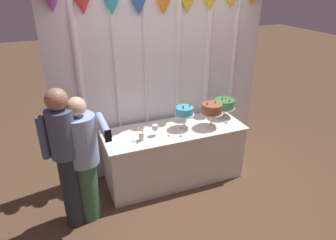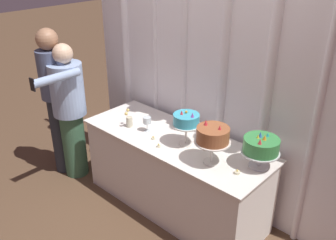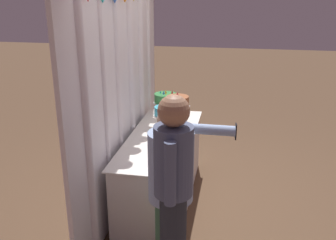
{
  "view_description": "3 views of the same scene",
  "coord_description": "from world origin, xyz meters",
  "px_view_note": "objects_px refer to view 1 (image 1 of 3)",
  "views": [
    {
      "loc": [
        -1.43,
        -3.27,
        2.66
      ],
      "look_at": [
        -0.06,
        0.17,
        0.91
      ],
      "focal_mm": 32.75,
      "sensor_mm": 36.0,
      "label": 1
    },
    {
      "loc": [
        2.02,
        -2.18,
        2.49
      ],
      "look_at": [
        -0.22,
        0.25,
        0.86
      ],
      "focal_mm": 39.54,
      "sensor_mm": 36.0,
      "label": 2
    },
    {
      "loc": [
        -3.82,
        -0.69,
        2.36
      ],
      "look_at": [
        -0.1,
        0.01,
        1.02
      ],
      "focal_mm": 40.1,
      "sensor_mm": 36.0,
      "label": 3
    }
  ],
  "objects_px": {
    "wine_glass": "(155,128)",
    "flower_vase": "(141,135)",
    "guest_man_pink_jacket": "(65,154)",
    "guest_girl_blue_dress": "(83,157)",
    "tealight_near_left": "(181,136)",
    "cake_display_rightmost": "(224,104)",
    "cake_table": "(174,154)",
    "cake_display_center": "(212,109)",
    "cake_display_leftmost": "(185,112)",
    "tealight_near_right": "(226,122)",
    "tealight_far_left": "(169,135)"
  },
  "relations": [
    {
      "from": "guest_man_pink_jacket",
      "to": "cake_table",
      "type": "bearing_deg",
      "value": 14.94
    },
    {
      "from": "cake_display_center",
      "to": "tealight_near_right",
      "type": "xyz_separation_m",
      "value": [
        0.25,
        0.01,
        -0.24
      ]
    },
    {
      "from": "cake_table",
      "to": "wine_glass",
      "type": "bearing_deg",
      "value": -166.43
    },
    {
      "from": "cake_table",
      "to": "flower_vase",
      "type": "height_order",
      "value": "flower_vase"
    },
    {
      "from": "flower_vase",
      "to": "guest_girl_blue_dress",
      "type": "relative_size",
      "value": 0.12
    },
    {
      "from": "flower_vase",
      "to": "tealight_near_right",
      "type": "distance_m",
      "value": 1.25
    },
    {
      "from": "guest_girl_blue_dress",
      "to": "wine_glass",
      "type": "bearing_deg",
      "value": 15.56
    },
    {
      "from": "guest_man_pink_jacket",
      "to": "wine_glass",
      "type": "bearing_deg",
      "value": 15.3
    },
    {
      "from": "cake_display_rightmost",
      "to": "tealight_near_right",
      "type": "xyz_separation_m",
      "value": [
        -0.07,
        -0.21,
        -0.18
      ]
    },
    {
      "from": "tealight_near_left",
      "to": "cake_display_rightmost",
      "type": "bearing_deg",
      "value": 22.12
    },
    {
      "from": "wine_glass",
      "to": "cake_display_center",
      "type": "bearing_deg",
      "value": -1.83
    },
    {
      "from": "tealight_far_left",
      "to": "wine_glass",
      "type": "bearing_deg",
      "value": 154.17
    },
    {
      "from": "wine_glass",
      "to": "tealight_near_right",
      "type": "relative_size",
      "value": 3.02
    },
    {
      "from": "cake_display_leftmost",
      "to": "tealight_far_left",
      "type": "distance_m",
      "value": 0.39
    },
    {
      "from": "flower_vase",
      "to": "guest_man_pink_jacket",
      "type": "relative_size",
      "value": 0.11
    },
    {
      "from": "cake_display_rightmost",
      "to": "guest_girl_blue_dress",
      "type": "xyz_separation_m",
      "value": [
        -2.06,
        -0.45,
        -0.14
      ]
    },
    {
      "from": "tealight_near_left",
      "to": "guest_man_pink_jacket",
      "type": "bearing_deg",
      "value": -173.58
    },
    {
      "from": "tealight_near_left",
      "to": "tealight_near_right",
      "type": "bearing_deg",
      "value": 9.55
    },
    {
      "from": "cake_table",
      "to": "guest_man_pink_jacket",
      "type": "distance_m",
      "value": 1.57
    },
    {
      "from": "cake_display_rightmost",
      "to": "flower_vase",
      "type": "bearing_deg",
      "value": -169.59
    },
    {
      "from": "cake_display_leftmost",
      "to": "cake_display_center",
      "type": "bearing_deg",
      "value": -13.88
    },
    {
      "from": "guest_man_pink_jacket",
      "to": "cake_display_center",
      "type": "bearing_deg",
      "value": 8.33
    },
    {
      "from": "wine_glass",
      "to": "tealight_near_left",
      "type": "relative_size",
      "value": 4.06
    },
    {
      "from": "cake_display_center",
      "to": "flower_vase",
      "type": "bearing_deg",
      "value": -178.32
    },
    {
      "from": "cake_display_center",
      "to": "tealight_near_left",
      "type": "distance_m",
      "value": 0.57
    },
    {
      "from": "tealight_near_right",
      "to": "guest_girl_blue_dress",
      "type": "relative_size",
      "value": 0.03
    },
    {
      "from": "flower_vase",
      "to": "cake_display_leftmost",
      "type": "bearing_deg",
      "value": 10.42
    },
    {
      "from": "cake_table",
      "to": "cake_display_leftmost",
      "type": "bearing_deg",
      "value": -3.44
    },
    {
      "from": "tealight_near_right",
      "to": "guest_girl_blue_dress",
      "type": "bearing_deg",
      "value": -173.08
    },
    {
      "from": "guest_man_pink_jacket",
      "to": "guest_girl_blue_dress",
      "type": "height_order",
      "value": "guest_man_pink_jacket"
    },
    {
      "from": "cake_display_center",
      "to": "tealight_near_left",
      "type": "bearing_deg",
      "value": -166.39
    },
    {
      "from": "cake_display_center",
      "to": "guest_girl_blue_dress",
      "type": "height_order",
      "value": "guest_girl_blue_dress"
    },
    {
      "from": "cake_display_rightmost",
      "to": "guest_girl_blue_dress",
      "type": "bearing_deg",
      "value": -167.68
    },
    {
      "from": "wine_glass",
      "to": "flower_vase",
      "type": "bearing_deg",
      "value": -164.85
    },
    {
      "from": "tealight_far_left",
      "to": "flower_vase",
      "type": "bearing_deg",
      "value": 176.52
    },
    {
      "from": "guest_girl_blue_dress",
      "to": "cake_display_leftmost",
      "type": "bearing_deg",
      "value": 13.26
    },
    {
      "from": "tealight_near_left",
      "to": "guest_girl_blue_dress",
      "type": "xyz_separation_m",
      "value": [
        -1.24,
        -0.12,
        0.04
      ]
    },
    {
      "from": "tealight_far_left",
      "to": "tealight_near_right",
      "type": "relative_size",
      "value": 0.77
    },
    {
      "from": "cake_table",
      "to": "cake_display_leftmost",
      "type": "height_order",
      "value": "cake_display_leftmost"
    },
    {
      "from": "flower_vase",
      "to": "tealight_near_left",
      "type": "relative_size",
      "value": 4.95
    },
    {
      "from": "tealight_near_left",
      "to": "guest_man_pink_jacket",
      "type": "xyz_separation_m",
      "value": [
        -1.42,
        -0.16,
        0.14
      ]
    },
    {
      "from": "cake_display_leftmost",
      "to": "cake_display_rightmost",
      "type": "height_order",
      "value": "cake_display_leftmost"
    },
    {
      "from": "tealight_far_left",
      "to": "guest_girl_blue_dress",
      "type": "distance_m",
      "value": 1.12
    },
    {
      "from": "cake_display_leftmost",
      "to": "guest_man_pink_jacket",
      "type": "bearing_deg",
      "value": -166.67
    },
    {
      "from": "cake_table",
      "to": "flower_vase",
      "type": "bearing_deg",
      "value": -165.79
    },
    {
      "from": "wine_glass",
      "to": "guest_girl_blue_dress",
      "type": "height_order",
      "value": "guest_girl_blue_dress"
    },
    {
      "from": "cake_display_leftmost",
      "to": "guest_girl_blue_dress",
      "type": "height_order",
      "value": "guest_girl_blue_dress"
    },
    {
      "from": "flower_vase",
      "to": "guest_man_pink_jacket",
      "type": "bearing_deg",
      "value": -164.66
    },
    {
      "from": "cake_display_center",
      "to": "wine_glass",
      "type": "bearing_deg",
      "value": 178.17
    },
    {
      "from": "cake_display_leftmost",
      "to": "cake_display_rightmost",
      "type": "relative_size",
      "value": 1.08
    }
  ]
}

